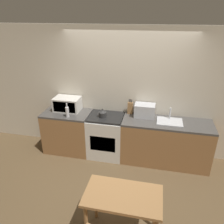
{
  "coord_description": "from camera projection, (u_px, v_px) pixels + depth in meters",
  "views": [
    {
      "loc": [
        0.59,
        -3.04,
        2.8
      ],
      "look_at": [
        -0.22,
        0.67,
        1.05
      ],
      "focal_mm": 35.0,
      "sensor_mm": 36.0,
      "label": 1
    }
  ],
  "objects": [
    {
      "name": "ground_plane",
      "position": [
        116.0,
        180.0,
        3.99
      ],
      "size": [
        16.0,
        16.0,
        0.0
      ],
      "primitive_type": "plane",
      "color": "brown"
    },
    {
      "name": "wall_back",
      "position": [
        127.0,
        93.0,
        4.43
      ],
      "size": [
        10.0,
        0.06,
        2.6
      ],
      "color": "beige",
      "rests_on": "ground_plane"
    },
    {
      "name": "counter_left_run",
      "position": [
        68.0,
        131.0,
        4.72
      ],
      "size": [
        0.98,
        0.62,
        0.9
      ],
      "color": "olive",
      "rests_on": "ground_plane"
    },
    {
      "name": "counter_right_run",
      "position": [
        165.0,
        142.0,
        4.33
      ],
      "size": [
        1.7,
        0.62,
        0.9
      ],
      "color": "olive",
      "rests_on": "ground_plane"
    },
    {
      "name": "stove_range",
      "position": [
        106.0,
        136.0,
        4.56
      ],
      "size": [
        0.71,
        0.62,
        0.9
      ],
      "color": "silver",
      "rests_on": "ground_plane"
    },
    {
      "name": "kettle",
      "position": [
        103.0,
        113.0,
        4.31
      ],
      "size": [
        0.16,
        0.16,
        0.17
      ],
      "color": "#2D2D2D",
      "rests_on": "stove_range"
    },
    {
      "name": "microwave",
      "position": [
        67.0,
        104.0,
        4.57
      ],
      "size": [
        0.54,
        0.36,
        0.28
      ],
      "color": "silver",
      "rests_on": "counter_left_run"
    },
    {
      "name": "bottle",
      "position": [
        67.0,
        112.0,
        4.3
      ],
      "size": [
        0.07,
        0.07,
        0.29
      ],
      "color": "silver",
      "rests_on": "counter_left_run"
    },
    {
      "name": "knife_block",
      "position": [
        130.0,
        108.0,
        4.43
      ],
      "size": [
        0.1,
        0.07,
        0.31
      ],
      "color": "#9E7042",
      "rests_on": "counter_right_run"
    },
    {
      "name": "toaster_oven",
      "position": [
        145.0,
        110.0,
        4.31
      ],
      "size": [
        0.4,
        0.27,
        0.26
      ],
      "color": "silver",
      "rests_on": "counter_right_run"
    },
    {
      "name": "sink_basin",
      "position": [
        170.0,
        121.0,
        4.13
      ],
      "size": [
        0.48,
        0.36,
        0.24
      ],
      "color": "silver",
      "rests_on": "counter_right_run"
    },
    {
      "name": "dining_table",
      "position": [
        123.0,
        201.0,
        2.75
      ],
      "size": [
        0.97,
        0.55,
        0.74
      ],
      "color": "#9E7042",
      "rests_on": "ground_plane"
    }
  ]
}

